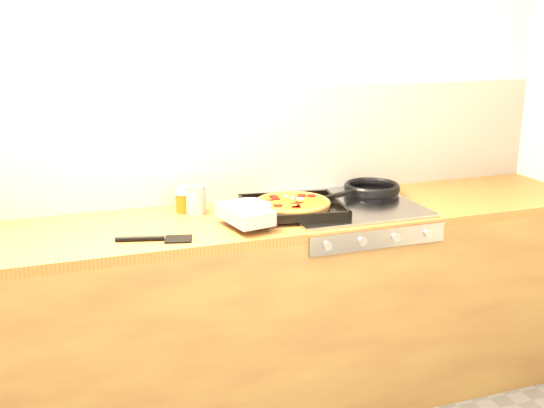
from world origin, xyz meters
name	(u,v)px	position (x,y,z in m)	size (l,w,h in m)	color
room_shell	(228,145)	(0.00, 1.39, 1.15)	(3.20, 3.20, 3.20)	white
counter_run	(249,315)	(0.00, 1.10, 0.45)	(3.20, 0.62, 0.90)	olive
stovetop	(345,205)	(0.45, 1.10, 0.91)	(0.60, 0.56, 0.02)	#9B9BA0
pizza_on_tray	(279,207)	(0.12, 1.05, 0.94)	(0.57, 0.46, 0.07)	black
frying_pan	(371,190)	(0.63, 1.20, 0.94)	(0.45, 0.33, 0.04)	black
tomato_can	(196,200)	(-0.20, 1.21, 0.96)	(0.11, 0.11, 0.12)	#A60D0E
juice_glass	(183,200)	(-0.24, 1.25, 0.96)	(0.07, 0.07, 0.11)	#D9450C
wooden_spoon	(252,202)	(0.07, 1.28, 0.91)	(0.29, 0.13, 0.02)	#A18144
black_spatula	(156,239)	(-0.41, 0.92, 0.91)	(0.29, 0.12, 0.02)	black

